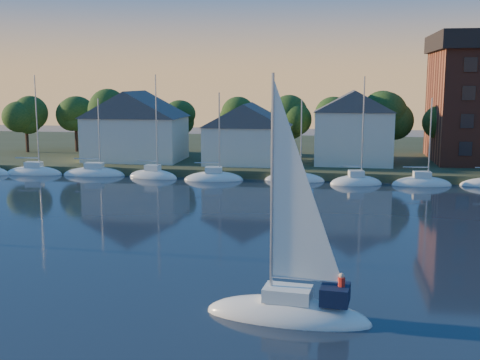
% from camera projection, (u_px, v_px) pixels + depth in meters
% --- Properties ---
extents(shoreline_land, '(160.00, 50.00, 2.00)m').
position_uv_depth(shoreline_land, '(300.00, 155.00, 97.88)').
color(shoreline_land, '#323A22').
rests_on(shoreline_land, ground).
extents(wooden_dock, '(120.00, 3.00, 1.00)m').
position_uv_depth(wooden_dock, '(289.00, 178.00, 75.49)').
color(wooden_dock, brown).
rests_on(wooden_dock, ground).
extents(clubhouse_west, '(13.65, 9.45, 9.64)m').
position_uv_depth(clubhouse_west, '(135.00, 125.00, 83.84)').
color(clubhouse_west, beige).
rests_on(clubhouse_west, shoreline_land).
extents(clubhouse_centre, '(11.55, 8.40, 8.08)m').
position_uv_depth(clubhouse_centre, '(248.00, 133.00, 80.46)').
color(clubhouse_centre, beige).
rests_on(clubhouse_centre, shoreline_land).
extents(clubhouse_east, '(10.50, 8.40, 9.80)m').
position_uv_depth(clubhouse_east, '(354.00, 126.00, 80.05)').
color(clubhouse_east, beige).
rests_on(clubhouse_east, shoreline_land).
extents(tree_line, '(93.40, 5.40, 8.90)m').
position_uv_depth(tree_line, '(310.00, 115.00, 84.70)').
color(tree_line, '#3A241A').
rests_on(tree_line, shoreline_land).
extents(moored_fleet, '(79.50, 2.40, 12.05)m').
position_uv_depth(moored_fleet, '(254.00, 180.00, 73.18)').
color(moored_fleet, white).
rests_on(moored_fleet, ground).
extents(hero_sailboat, '(8.87, 3.68, 13.55)m').
position_uv_depth(hero_sailboat, '(290.00, 307.00, 30.81)').
color(hero_sailboat, white).
rests_on(hero_sailboat, ground).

